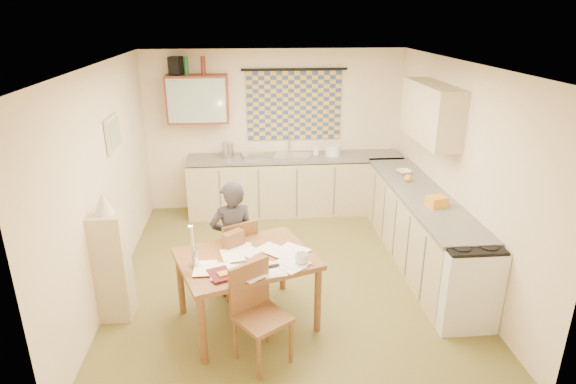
{
  "coord_description": "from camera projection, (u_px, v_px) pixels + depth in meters",
  "views": [
    {
      "loc": [
        -0.43,
        -5.15,
        3.01
      ],
      "look_at": [
        0.03,
        0.2,
        0.99
      ],
      "focal_mm": 30.0,
      "sensor_mm": 36.0,
      "label": 1
    }
  ],
  "objects": [
    {
      "name": "floor",
      "position": [
        287.0,
        274.0,
        5.9
      ],
      "size": [
        4.0,
        4.5,
        0.02
      ],
      "primitive_type": "cube",
      "color": "brown",
      "rests_on": "ground"
    },
    {
      "name": "ceiling",
      "position": [
        287.0,
        63.0,
        5.02
      ],
      "size": [
        4.0,
        4.5,
        0.02
      ],
      "primitive_type": "cube",
      "color": "white",
      "rests_on": "floor"
    },
    {
      "name": "wall_back",
      "position": [
        275.0,
        131.0,
        7.57
      ],
      "size": [
        4.0,
        0.02,
        2.5
      ],
      "primitive_type": "cube",
      "color": "#F9E6C2",
      "rests_on": "floor"
    },
    {
      "name": "wall_front",
      "position": [
        314.0,
        281.0,
        3.35
      ],
      "size": [
        4.0,
        0.02,
        2.5
      ],
      "primitive_type": "cube",
      "color": "#F9E6C2",
      "rests_on": "floor"
    },
    {
      "name": "wall_left",
      "position": [
        105.0,
        182.0,
        5.3
      ],
      "size": [
        0.02,
        4.5,
        2.5
      ],
      "primitive_type": "cube",
      "color": "#F9E6C2",
      "rests_on": "floor"
    },
    {
      "name": "wall_right",
      "position": [
        458.0,
        172.0,
        5.62
      ],
      "size": [
        0.02,
        4.5,
        2.5
      ],
      "primitive_type": "cube",
      "color": "#F9E6C2",
      "rests_on": "floor"
    },
    {
      "name": "window_blind",
      "position": [
        294.0,
        106.0,
        7.41
      ],
      "size": [
        1.45,
        0.03,
        1.05
      ],
      "primitive_type": "cube",
      "color": "navy",
      "rests_on": "wall_back"
    },
    {
      "name": "curtain_rod",
      "position": [
        294.0,
        69.0,
        7.2
      ],
      "size": [
        1.6,
        0.04,
        0.04
      ],
      "primitive_type": "cylinder",
      "rotation": [
        0.0,
        1.57,
        0.0
      ],
      "color": "black",
      "rests_on": "wall_back"
    },
    {
      "name": "wall_cabinet",
      "position": [
        198.0,
        99.0,
        7.11
      ],
      "size": [
        0.9,
        0.34,
        0.7
      ],
      "primitive_type": "cube",
      "color": "maroon",
      "rests_on": "wall_back"
    },
    {
      "name": "wall_cabinet_glass",
      "position": [
        197.0,
        101.0,
        6.95
      ],
      "size": [
        0.84,
        0.02,
        0.64
      ],
      "primitive_type": "cube",
      "color": "#99B2A5",
      "rests_on": "wall_back"
    },
    {
      "name": "upper_cabinet_right",
      "position": [
        431.0,
        112.0,
        5.91
      ],
      "size": [
        0.34,
        1.3,
        0.7
      ],
      "primitive_type": "cube",
      "color": "tan",
      "rests_on": "wall_right"
    },
    {
      "name": "framed_print",
      "position": [
        113.0,
        133.0,
        5.52
      ],
      "size": [
        0.04,
        0.5,
        0.4
      ],
      "primitive_type": "cube",
      "color": "beige",
      "rests_on": "wall_left"
    },
    {
      "name": "print_canvas",
      "position": [
        115.0,
        133.0,
        5.52
      ],
      "size": [
        0.01,
        0.42,
        0.32
      ],
      "primitive_type": "cube",
      "color": "beige",
      "rests_on": "wall_left"
    },
    {
      "name": "counter_back",
      "position": [
        295.0,
        185.0,
        7.58
      ],
      "size": [
        3.3,
        0.62,
        0.92
      ],
      "color": "tan",
      "rests_on": "floor"
    },
    {
      "name": "counter_right",
      "position": [
        418.0,
        226.0,
        6.12
      ],
      "size": [
        0.62,
        2.95,
        0.92
      ],
      "color": "tan",
      "rests_on": "floor"
    },
    {
      "name": "stove",
      "position": [
        463.0,
        281.0,
        4.86
      ],
      "size": [
        0.58,
        0.58,
        0.9
      ],
      "color": "white",
      "rests_on": "floor"
    },
    {
      "name": "sink",
      "position": [
        293.0,
        159.0,
        7.43
      ],
      "size": [
        0.64,
        0.57,
        0.1
      ],
      "primitive_type": "cube",
      "rotation": [
        0.0,
        0.0,
        -0.24
      ],
      "color": "silver",
      "rests_on": "counter_back"
    },
    {
      "name": "tap",
      "position": [
        289.0,
        144.0,
        7.53
      ],
      "size": [
        0.04,
        0.04,
        0.28
      ],
      "primitive_type": "cylinder",
      "rotation": [
        0.0,
        0.0,
        -0.24
      ],
      "color": "silver",
      "rests_on": "counter_back"
    },
    {
      "name": "dish_rack",
      "position": [
        253.0,
        155.0,
        7.35
      ],
      "size": [
        0.4,
        0.36,
        0.06
      ],
      "primitive_type": "cube",
      "rotation": [
        0.0,
        0.0,
        0.2
      ],
      "color": "silver",
      "rests_on": "counter_back"
    },
    {
      "name": "kettle",
      "position": [
        228.0,
        150.0,
        7.29
      ],
      "size": [
        0.23,
        0.23,
        0.24
      ],
      "primitive_type": "cylinder",
      "rotation": [
        0.0,
        0.0,
        0.36
      ],
      "color": "silver",
      "rests_on": "counter_back"
    },
    {
      "name": "mixing_bowl",
      "position": [
        333.0,
        150.0,
        7.44
      ],
      "size": [
        0.31,
        0.31,
        0.16
      ],
      "primitive_type": "cylinder",
      "rotation": [
        0.0,
        0.0,
        0.34
      ],
      "color": "white",
      "rests_on": "counter_back"
    },
    {
      "name": "soap_bottle",
      "position": [
        316.0,
        149.0,
        7.46
      ],
      "size": [
        0.1,
        0.1,
        0.17
      ],
      "primitive_type": "imported",
      "rotation": [
        0.0,
        0.0,
        -0.15
      ],
      "color": "white",
      "rests_on": "counter_back"
    },
    {
      "name": "bowl",
      "position": [
        404.0,
        172.0,
        6.61
      ],
      "size": [
        0.27,
        0.27,
        0.05
      ],
      "primitive_type": "imported",
      "rotation": [
        0.0,
        0.0,
        0.18
      ],
      "color": "white",
      "rests_on": "counter_right"
    },
    {
      "name": "orange_bag",
      "position": [
        437.0,
        202.0,
        5.48
      ],
      "size": [
        0.26,
        0.22,
        0.12
      ],
      "primitive_type": "cube",
      "rotation": [
        0.0,
        0.0,
        0.31
      ],
      "color": "gold",
      "rests_on": "counter_right"
    },
    {
      "name": "fruit_orange",
      "position": [
        408.0,
        178.0,
        6.29
      ],
      "size": [
        0.1,
        0.1,
        0.1
      ],
      "primitive_type": "sphere",
      "color": "gold",
      "rests_on": "counter_right"
    },
    {
      "name": "speaker",
      "position": [
        176.0,
        66.0,
        6.92
      ],
      "size": [
        0.21,
        0.24,
        0.26
      ],
      "primitive_type": "cube",
      "rotation": [
        0.0,
        0.0,
        -0.27
      ],
      "color": "black",
      "rests_on": "wall_cabinet"
    },
    {
      "name": "bottle_green",
      "position": [
        186.0,
        66.0,
        6.93
      ],
      "size": [
        0.09,
        0.09,
        0.26
      ],
      "primitive_type": "cylinder",
      "rotation": [
        0.0,
        0.0,
        -0.29
      ],
      "color": "#195926",
      "rests_on": "wall_cabinet"
    },
    {
      "name": "bottle_brown",
      "position": [
        203.0,
        65.0,
        6.95
      ],
      "size": [
        0.08,
        0.08,
        0.26
      ],
      "primitive_type": "cylinder",
      "rotation": [
        0.0,
        0.0,
        -0.1
      ],
      "color": "maroon",
      "rests_on": "wall_cabinet"
    },
    {
      "name": "dining_table",
      "position": [
        247.0,
        289.0,
        4.86
      ],
      "size": [
        1.54,
        1.35,
        0.75
      ],
      "rotation": [
        0.0,
        0.0,
        0.34
      ],
      "color": "brown",
      "rests_on": "floor"
    },
    {
      "name": "chair_far",
      "position": [
        235.0,
        269.0,
        5.43
      ],
      "size": [
        0.55,
        0.55,
        0.91
      ],
      "rotation": [
        0.0,
        0.0,
        3.62
      ],
      "color": "brown",
      "rests_on": "floor"
    },
    {
      "name": "chair_near",
      "position": [
        262.0,
        333.0,
        4.35
      ],
      "size": [
        0.59,
        0.59,
        0.93
      ],
      "rotation": [
        0.0,
        0.0,
        0.61
      ],
      "color": "brown",
      "rests_on": "floor"
    },
    {
      "name": "person",
      "position": [
        233.0,
        240.0,
        5.25
      ],
      "size": [
        0.64,
        0.55,
        1.35
      ],
      "primitive_type": "imported",
      "rotation": [
        0.0,
        0.0,
        3.38
      ],
      "color": "black",
      "rests_on": "floor"
    },
    {
      "name": "shelf_stand",
      "position": [
        112.0,
        267.0,
        4.88
      ],
      "size": [
        0.32,
        0.3,
        1.16
      ],
      "primitive_type": "cube",
      "color": "tan",
      "rests_on": "floor"
    },
    {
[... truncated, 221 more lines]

